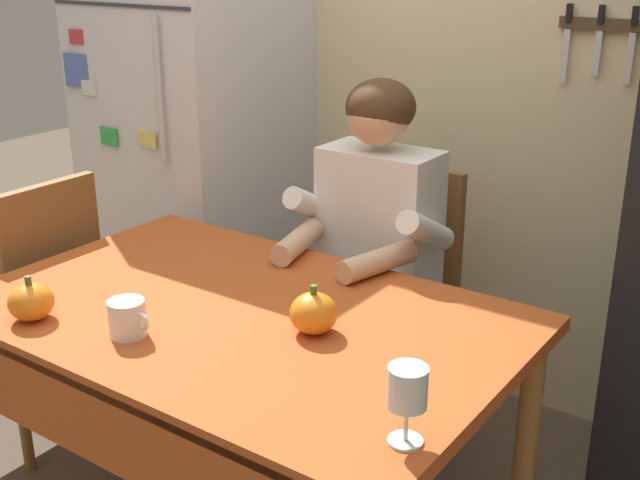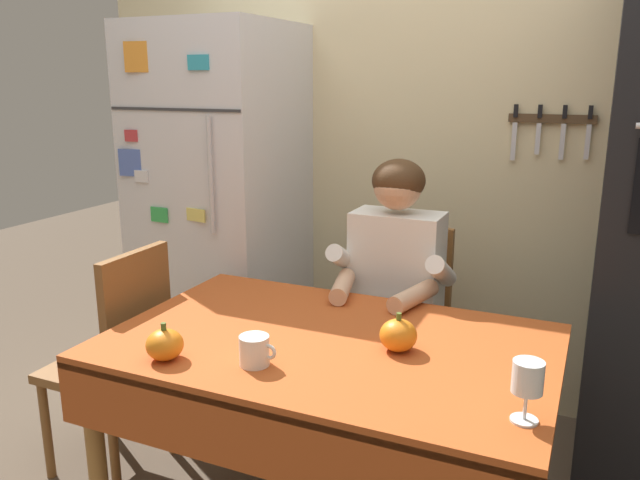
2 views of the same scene
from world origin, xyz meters
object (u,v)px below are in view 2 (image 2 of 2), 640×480
(seated_person, at_px, (391,287))
(pumpkin_large, at_px, (398,335))
(coffee_mug, at_px, (255,351))
(chair_behind_person, at_px, (403,324))
(chair_left_side, at_px, (120,353))
(wine_glass, at_px, (528,380))
(refrigerator, at_px, (222,214))
(pumpkin_medium, at_px, (165,345))
(dining_table, at_px, (326,366))

(seated_person, distance_m, pumpkin_large, 0.61)
(coffee_mug, bearing_deg, pumpkin_large, 37.40)
(chair_behind_person, distance_m, chair_left_side, 1.18)
(chair_left_side, relative_size, wine_glass, 5.91)
(refrigerator, xyz_separation_m, seated_person, (0.97, -0.28, -0.16))
(pumpkin_large, bearing_deg, chair_behind_person, 105.24)
(coffee_mug, xyz_separation_m, wine_glass, (0.75, -0.00, 0.07))
(coffee_mug, xyz_separation_m, pumpkin_medium, (-0.26, -0.08, 0.00))
(dining_table, bearing_deg, coffee_mug, -117.55)
(seated_person, height_order, pumpkin_large, seated_person)
(refrigerator, relative_size, dining_table, 1.29)
(pumpkin_large, bearing_deg, coffee_mug, -142.60)
(chair_behind_person, height_order, seated_person, seated_person)
(refrigerator, xyz_separation_m, pumpkin_medium, (0.57, -1.19, -0.11))
(chair_behind_person, relative_size, coffee_mug, 8.06)
(wine_glass, bearing_deg, pumpkin_medium, -175.93)
(wine_glass, bearing_deg, pumpkin_large, 146.15)
(refrigerator, distance_m, coffee_mug, 1.40)
(chair_left_side, distance_m, pumpkin_medium, 0.69)
(dining_table, relative_size, chair_behind_person, 1.51)
(refrigerator, xyz_separation_m, chair_left_side, (0.05, -0.83, -0.39))
(seated_person, xyz_separation_m, pumpkin_medium, (-0.40, -0.92, 0.05))
(chair_left_side, bearing_deg, coffee_mug, -20.43)
(coffee_mug, relative_size, wine_glass, 0.73)
(refrigerator, bearing_deg, coffee_mug, -53.51)
(seated_person, relative_size, coffee_mug, 10.80)
(seated_person, xyz_separation_m, wine_glass, (0.61, -0.84, 0.11))
(refrigerator, xyz_separation_m, chair_behind_person, (0.97, -0.09, -0.39))
(chair_behind_person, bearing_deg, coffee_mug, -97.80)
(refrigerator, height_order, chair_left_side, refrigerator)
(chair_left_side, xyz_separation_m, wine_glass, (1.53, -0.29, 0.34))
(refrigerator, height_order, chair_behind_person, refrigerator)
(seated_person, xyz_separation_m, coffee_mug, (-0.14, -0.84, 0.05))
(dining_table, distance_m, wine_glass, 0.70)
(chair_behind_person, distance_m, seated_person, 0.29)
(dining_table, distance_m, pumpkin_large, 0.26)
(pumpkin_large, bearing_deg, refrigerator, 144.07)
(chair_left_side, bearing_deg, wine_glass, -10.88)
(pumpkin_large, height_order, pumpkin_medium, pumpkin_large)
(refrigerator, bearing_deg, wine_glass, -35.41)
(seated_person, relative_size, chair_left_side, 1.34)
(chair_left_side, xyz_separation_m, pumpkin_large, (1.13, -0.02, 0.28))
(seated_person, bearing_deg, pumpkin_large, -70.08)
(refrigerator, distance_m, dining_table, 1.32)
(chair_left_side, distance_m, pumpkin_large, 1.16)
(chair_behind_person, bearing_deg, refrigerator, 174.66)
(chair_behind_person, relative_size, chair_left_side, 1.00)
(seated_person, relative_size, pumpkin_large, 10.26)
(dining_table, distance_m, chair_left_side, 0.91)
(wine_glass, bearing_deg, dining_table, 159.16)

